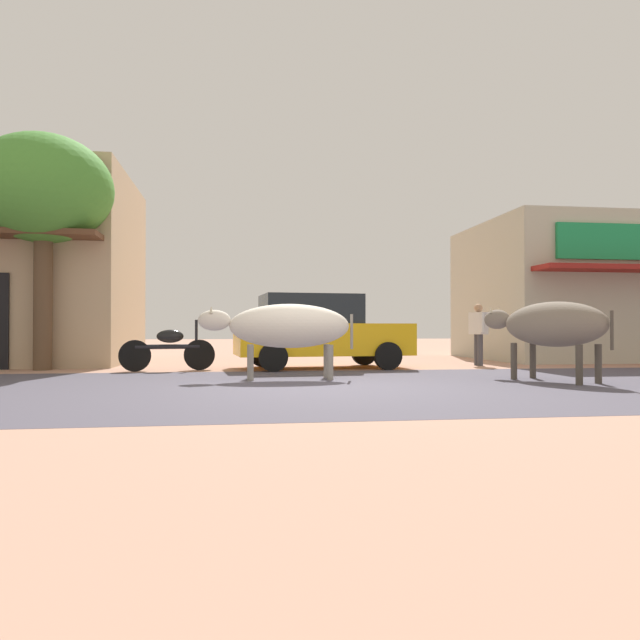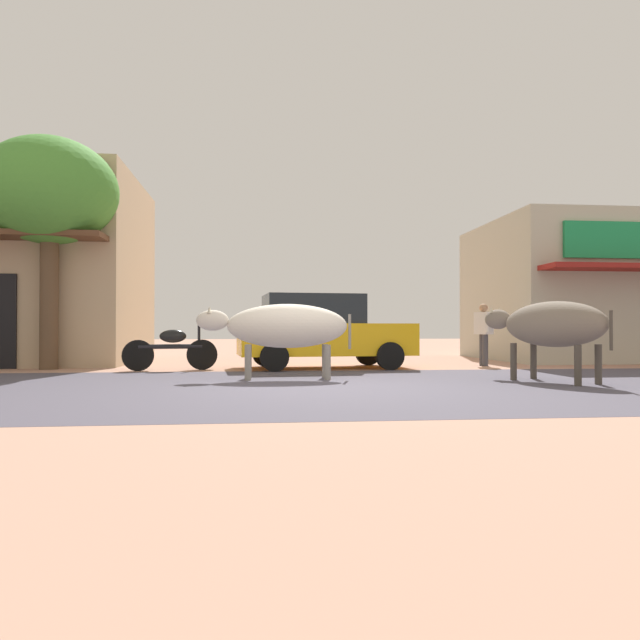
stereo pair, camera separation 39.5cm
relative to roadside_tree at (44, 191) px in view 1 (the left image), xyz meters
name	(u,v)px [view 1 (the left image)]	position (x,y,z in m)	size (l,w,h in m)	color
ground	(325,387)	(5.46, -4.48, -3.85)	(80.00, 80.00, 0.00)	tan
asphalt_road	(325,387)	(5.46, -4.48, -3.85)	(72.00, 6.79, 0.00)	#4D4856
storefront_right_club	(612,292)	(15.17, 2.80, -1.88)	(8.10, 6.00, 3.93)	#B6B29C
roadside_tree	(44,191)	(0.00, 0.00, 0.00)	(2.90, 2.90, 5.06)	brown
parked_hatchback_car	(319,331)	(5.94, -0.27, -3.01)	(3.97, 2.16, 1.64)	#F0B014
parked_motorcycle	(169,348)	(2.71, -0.62, -3.37)	(1.95, 0.46, 1.08)	black
cow_near_brown	(286,327)	(4.97, -3.06, -2.92)	(2.72, 0.67, 1.32)	beige
cow_far_dark	(551,325)	(9.39, -4.06, -2.90)	(1.50, 2.44, 1.35)	#7A6D5F
pedestrian_by_shop	(478,330)	(9.89, 0.20, -2.99)	(0.40, 0.61, 1.48)	#3F3F47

